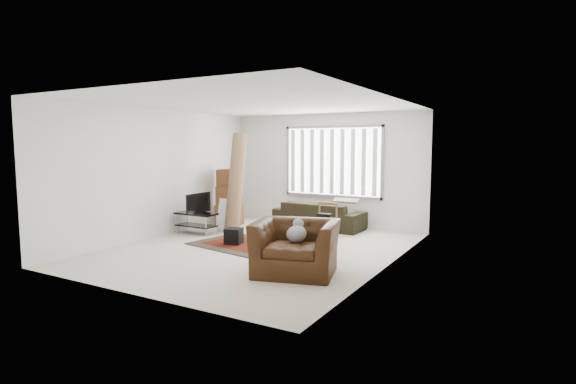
# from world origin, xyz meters

# --- Properties ---
(room) EXTENTS (6.00, 6.02, 2.71)m
(room) POSITION_xyz_m (0.03, 0.51, 1.76)
(room) COLOR beige
(room) RESTS_ON ground
(persian_rug) EXTENTS (2.34, 1.76, 0.02)m
(persian_rug) POSITION_xyz_m (-0.31, 0.11, 0.01)
(persian_rug) COLOR black
(persian_rug) RESTS_ON ground
(tv_stand) EXTENTS (0.94, 0.42, 0.47)m
(tv_stand) POSITION_xyz_m (-1.95, 0.50, 0.34)
(tv_stand) COLOR black
(tv_stand) RESTS_ON ground
(tv) EXTENTS (0.10, 0.76, 0.44)m
(tv) POSITION_xyz_m (-1.95, 0.50, 0.69)
(tv) COLOR black
(tv) RESTS_ON tv_stand
(subwoofer) EXTENTS (0.38, 0.38, 0.31)m
(subwoofer) POSITION_xyz_m (-0.60, 0.05, 0.17)
(subwoofer) COLOR black
(subwoofer) RESTS_ON persian_rug
(moving_boxes) EXTENTS (0.63, 0.59, 1.36)m
(moving_boxes) POSITION_xyz_m (-1.98, 1.73, 0.63)
(moving_boxes) COLOR brown
(moving_boxes) RESTS_ON ground
(white_flatpack) EXTENTS (0.59, 0.28, 0.73)m
(white_flatpack) POSITION_xyz_m (-1.58, 1.16, 0.36)
(white_flatpack) COLOR silver
(white_flatpack) RESTS_ON ground
(rolled_rug) EXTENTS (0.61, 1.05, 2.23)m
(rolled_rug) POSITION_xyz_m (-1.42, 1.26, 1.12)
(rolled_rug) COLOR brown
(rolled_rug) RESTS_ON ground
(sofa) EXTENTS (2.15, 0.99, 0.81)m
(sofa) POSITION_xyz_m (0.09, 2.45, 0.41)
(sofa) COLOR black
(sofa) RESTS_ON ground
(side_chair) EXTENTS (0.46, 0.46, 0.81)m
(side_chair) POSITION_xyz_m (0.90, 1.05, 0.45)
(side_chair) COLOR #938160
(side_chair) RESTS_ON ground
(armchair) EXTENTS (1.49, 1.38, 0.92)m
(armchair) POSITION_xyz_m (1.41, -1.08, 0.46)
(armchair) COLOR #351B0A
(armchair) RESTS_ON ground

